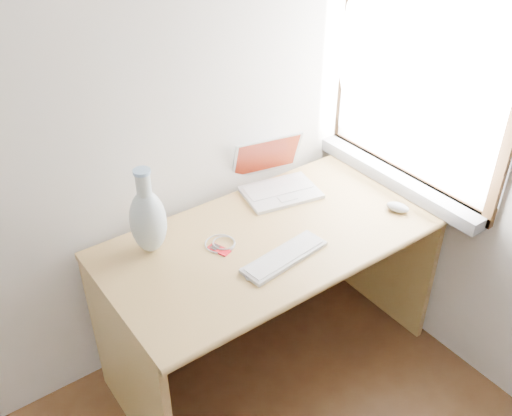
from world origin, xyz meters
TOP-DOWN VIEW (x-y plane):
  - window at (1.72, 1.30)m, footprint 0.11×0.99m
  - desk at (1.00, 1.41)m, footprint 1.43×0.71m
  - laptop at (1.21, 1.59)m, footprint 0.38×0.34m
  - external_keyboard at (0.94, 1.17)m, footprint 0.39×0.16m
  - mouse at (1.54, 1.14)m, footprint 0.10×0.12m
  - ipod at (0.76, 1.37)m, footprint 0.07×0.10m
  - cable_coil at (0.78, 1.40)m, footprint 0.16×0.16m
  - remote at (0.76, 1.18)m, footprint 0.04×0.08m
  - vase at (0.54, 1.53)m, footprint 0.14×0.14m

SIDE VIEW (x-z plane):
  - desk at x=1.00m, z-range 0.16..0.91m
  - remote at x=0.76m, z-range 0.76..0.76m
  - cable_coil at x=0.78m, z-range 0.76..0.76m
  - ipod at x=0.76m, z-range 0.75..0.76m
  - external_keyboard at x=0.94m, z-range 0.75..0.77m
  - mouse at x=1.54m, z-range 0.76..0.79m
  - laptop at x=1.21m, z-range 0.69..0.92m
  - vase at x=0.54m, z-range 0.72..1.09m
  - window at x=1.72m, z-range 0.72..1.83m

